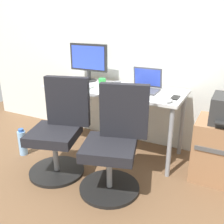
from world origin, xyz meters
TOP-DOWN VIEW (x-y plane):
  - ground_plane at (0.00, 0.00)m, footprint 5.28×5.28m
  - back_wall at (0.00, 0.38)m, footprint 4.40×0.04m
  - desk at (0.00, 0.00)m, footprint 1.51×0.59m
  - office_chair_left at (-0.28, -0.62)m, footprint 0.55×0.55m
  - office_chair_right at (0.31, -0.62)m, footprint 0.55×0.55m
  - water_bottle_on_floor at (-0.86, -0.56)m, footprint 0.09×0.09m
  - desktop_monitor at (-0.41, 0.15)m, footprint 0.48×0.18m
  - open_laptop at (0.32, 0.06)m, footprint 0.31×0.26m
  - keyboard_by_monitor at (-0.37, -0.14)m, footprint 0.34×0.12m
  - keyboard_by_laptop at (0.28, -0.21)m, footprint 0.34×0.12m
  - mouse_by_monitor at (-0.59, -0.13)m, footprint 0.06×0.10m
  - mouse_by_laptop at (0.66, -0.23)m, footprint 0.06×0.10m
  - coffee_mug at (-0.14, -0.01)m, footprint 0.08×0.08m
  - pen_cup at (0.09, -0.10)m, footprint 0.07×0.07m
  - phone_near_laptop at (0.68, -0.07)m, footprint 0.07×0.14m
  - phone_near_monitor at (-0.09, 0.12)m, footprint 0.07×0.14m

SIDE VIEW (x-z plane):
  - ground_plane at x=0.00m, z-range 0.00..0.00m
  - water_bottle_on_floor at x=-0.86m, z-range -0.01..0.30m
  - office_chair_left at x=-0.28m, z-range -0.05..0.89m
  - office_chair_right at x=0.31m, z-range -0.05..0.89m
  - desk at x=0.00m, z-range 0.29..1.03m
  - phone_near_laptop at x=0.68m, z-range 0.74..0.75m
  - phone_near_monitor at x=-0.09m, z-range 0.74..0.75m
  - keyboard_by_monitor at x=-0.37m, z-range 0.74..0.76m
  - keyboard_by_laptop at x=0.28m, z-range 0.74..0.76m
  - mouse_by_monitor at x=-0.59m, z-range 0.74..0.77m
  - mouse_by_laptop at x=0.66m, z-range 0.74..0.77m
  - coffee_mug at x=-0.14m, z-range 0.74..0.83m
  - pen_cup at x=0.09m, z-range 0.74..0.85m
  - open_laptop at x=0.32m, z-range 0.68..0.91m
  - desktop_monitor at x=-0.41m, z-range 0.78..1.21m
  - back_wall at x=0.00m, z-range 0.00..2.60m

